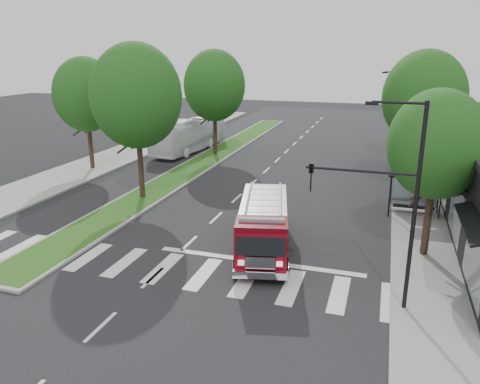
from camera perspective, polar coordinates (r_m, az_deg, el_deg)
name	(u,v)px	position (r m, az deg, el deg)	size (l,w,h in m)	color
ground	(189,243)	(24.54, -6.22, -6.24)	(140.00, 140.00, 0.00)	black
sidewalk_right	(433,206)	(32.19, 22.46, -1.62)	(5.00, 80.00, 0.15)	gray
sidewalk_left	(73,174)	(39.90, -19.71, 2.12)	(5.00, 80.00, 0.15)	gray
median	(208,159)	(42.58, -3.95, 3.98)	(3.00, 50.00, 0.15)	gray
bus_shelter	(416,183)	(29.77, 20.64, 1.09)	(3.20, 1.60, 2.61)	black
tree_right_near	(437,145)	(23.05, 22.88, 5.32)	(4.40, 4.40, 8.05)	black
tree_right_mid	(424,98)	(34.78, 21.53, 10.64)	(5.60, 5.60, 9.72)	black
tree_right_far	(417,94)	(44.78, 20.74, 11.06)	(5.00, 5.00, 8.73)	black
tree_median_near	(136,96)	(30.78, -12.54, 11.34)	(5.80, 5.80, 10.16)	black
tree_median_far	(214,86)	(43.47, -3.14, 12.82)	(5.60, 5.60, 9.72)	black
tree_left_mid	(86,95)	(40.19, -18.28, 11.20)	(5.20, 5.20, 9.16)	black
streetlight_right_near	(391,193)	(17.78, 17.89, -0.11)	(4.08, 0.22, 8.00)	black
streetlight_right_far	(402,115)	(40.91, 19.15, 8.83)	(2.11, 0.20, 8.00)	black
fire_engine	(263,226)	(23.19, 2.85, -4.14)	(3.97, 8.06, 2.69)	#57040D
city_bus	(189,135)	(46.62, -6.18, 6.91)	(2.60, 11.13, 3.10)	white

